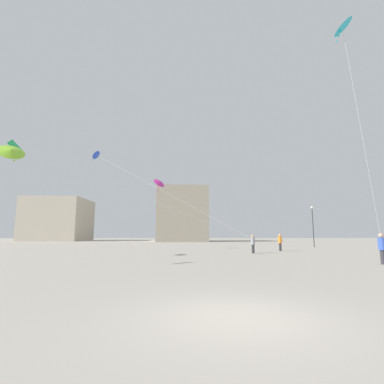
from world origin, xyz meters
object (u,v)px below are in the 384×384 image
(building_centre_hall, at_px, (180,215))
(building_left_hall, at_px, (59,220))
(lamppost_east, at_px, (313,220))
(kite_magenta_diamond, at_px, (161,183))
(kite_emerald_delta, at_px, (24,151))
(person_in_orange, at_px, (280,242))
(kite_cobalt_diamond, at_px, (98,156))
(person_in_blue, at_px, (382,247))
(kite_lime_diamond, at_px, (14,152))
(person_in_grey, at_px, (253,243))
(kite_cyan_diamond, at_px, (342,28))

(building_centre_hall, bearing_deg, building_left_hall, 165.29)
(lamppost_east, bearing_deg, building_left_hall, 139.72)
(kite_magenta_diamond, bearing_deg, building_left_hall, 118.17)
(kite_magenta_diamond, relative_size, kite_emerald_delta, 0.47)
(person_in_orange, height_order, kite_cobalt_diamond, kite_cobalt_diamond)
(person_in_blue, bearing_deg, kite_lime_diamond, -155.19)
(kite_magenta_diamond, distance_m, building_centre_hall, 54.36)
(person_in_grey, xyz_separation_m, building_left_hall, (-42.86, 59.60, 5.17))
(person_in_blue, height_order, person_in_orange, person_in_blue)
(kite_magenta_diamond, height_order, kite_emerald_delta, kite_emerald_delta)
(person_in_orange, height_order, lamppost_east, lamppost_east)
(person_in_grey, bearing_deg, building_left_hall, 155.84)
(kite_cobalt_diamond, bearing_deg, person_in_orange, -5.69)
(kite_magenta_diamond, xyz_separation_m, kite_emerald_delta, (-10.64, -1.36, 2.27))
(kite_magenta_diamond, distance_m, kite_cyan_diamond, 16.07)
(building_centre_hall, xyz_separation_m, lamppost_east, (19.00, -37.16, -3.20))
(person_in_orange, xyz_separation_m, kite_lime_diamond, (-20.20, -15.71, 5.27))
(person_in_blue, relative_size, kite_magenta_diamond, 0.20)
(kite_lime_diamond, distance_m, kite_emerald_delta, 7.54)
(kite_cobalt_diamond, xyz_separation_m, building_centre_hall, (9.99, 44.49, -3.98))
(kite_cyan_diamond, distance_m, lamppost_east, 29.98)
(person_in_blue, distance_m, kite_emerald_delta, 26.08)
(person_in_blue, xyz_separation_m, kite_lime_diamond, (-21.40, -1.32, 5.27))
(person_in_grey, xyz_separation_m, lamppost_east, (12.14, 12.99, 2.88))
(kite_cyan_diamond, relative_size, kite_lime_diamond, 0.73)
(person_in_blue, height_order, kite_emerald_delta, kite_emerald_delta)
(kite_cobalt_diamond, bearing_deg, person_in_blue, -36.83)
(kite_cyan_diamond, distance_m, building_left_hall, 86.17)
(kite_magenta_diamond, height_order, building_centre_hall, building_centre_hall)
(person_in_grey, distance_m, kite_cyan_diamond, 18.50)
(kite_cyan_diamond, bearing_deg, building_centre_hall, 97.95)
(kite_lime_diamond, relative_size, kite_emerald_delta, 0.85)
(person_in_grey, relative_size, lamppost_east, 0.30)
(person_in_grey, bearing_deg, person_in_blue, -34.46)
(person_in_orange, relative_size, kite_cobalt_diamond, 0.11)
(person_in_blue, distance_m, person_in_grey, 11.95)
(person_in_orange, relative_size, kite_lime_diamond, 0.11)
(kite_lime_diamond, xyz_separation_m, lamppost_east, (28.41, 25.11, -2.44))
(person_in_orange, height_order, kite_emerald_delta, kite_emerald_delta)
(lamppost_east, bearing_deg, kite_emerald_delta, -149.54)
(kite_cobalt_diamond, relative_size, kite_lime_diamond, 1.02)
(kite_magenta_diamond, bearing_deg, person_in_grey, 25.57)
(person_in_orange, bearing_deg, person_in_grey, -134.11)
(person_in_grey, xyz_separation_m, building_centre_hall, (-6.86, 50.15, 6.07))
(kite_lime_diamond, distance_m, lamppost_east, 37.99)
(kite_emerald_delta, bearing_deg, lamppost_east, 30.46)
(kite_cobalt_diamond, height_order, kite_cyan_diamond, kite_cyan_diamond)
(kite_emerald_delta, distance_m, lamppost_east, 36.80)
(kite_cyan_diamond, bearing_deg, kite_lime_diamond, 175.41)
(kite_emerald_delta, bearing_deg, kite_cyan_diamond, -20.64)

